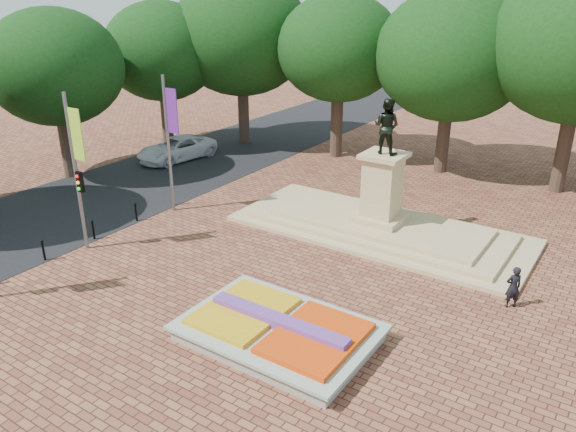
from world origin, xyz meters
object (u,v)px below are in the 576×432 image
Objects in this scene: flower_bed at (279,331)px; van at (177,149)px; pedestrian at (513,287)px; monument at (380,215)px.

flower_bed is 1.14× the size of van.
flower_bed is 3.82× the size of pedestrian.
pedestrian reaches higher than flower_bed.
monument is at bearing -2.41° from van.
flower_bed is 0.45× the size of monument.
flower_bed is 21.98m from van.
monument reaches higher than flower_bed.
monument is (-1.03, 10.00, 0.50)m from flower_bed.
van is (-17.52, 13.27, 0.39)m from flower_bed.
van is at bearing -57.00° from pedestrian.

